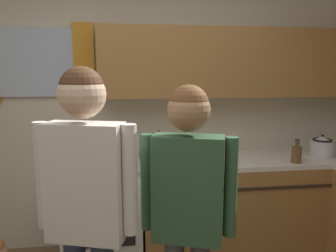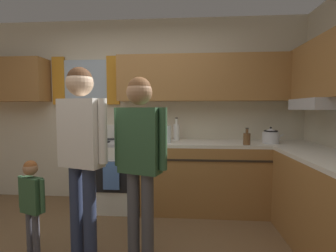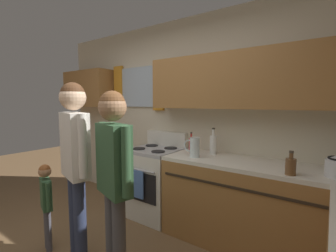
# 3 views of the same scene
# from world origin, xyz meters

# --- Properties ---
(back_wall_unit) EXTENTS (4.60, 0.42, 2.60)m
(back_wall_unit) POSITION_xyz_m (0.08, 1.82, 1.46)
(back_wall_unit) COLOR beige
(back_wall_unit) RESTS_ON ground
(kitchen_counter_run) EXTENTS (2.19, 1.96, 0.90)m
(kitchen_counter_run) POSITION_xyz_m (1.50, 1.17, 0.45)
(kitchen_counter_run) COLOR #9E6B38
(kitchen_counter_run) RESTS_ON ground
(stove_oven) EXTENTS (0.64, 0.67, 1.10)m
(stove_oven) POSITION_xyz_m (-0.23, 1.54, 0.47)
(stove_oven) COLOR silver
(stove_oven) RESTS_ON ground
(bottle_milk_white) EXTENTS (0.08, 0.08, 0.31)m
(bottle_milk_white) POSITION_xyz_m (0.54, 1.67, 1.02)
(bottle_milk_white) COLOR white
(bottle_milk_white) RESTS_ON kitchen_counter_run
(bottle_sauce_red) EXTENTS (0.06, 0.06, 0.25)m
(bottle_sauce_red) POSITION_xyz_m (0.26, 1.64, 0.99)
(bottle_sauce_red) COLOR red
(bottle_sauce_red) RESTS_ON kitchen_counter_run
(bottle_squat_brown) EXTENTS (0.08, 0.08, 0.21)m
(bottle_squat_brown) POSITION_xyz_m (1.40, 1.32, 0.98)
(bottle_squat_brown) COLOR brown
(bottle_squat_brown) RESTS_ON kitchen_counter_run
(stovetop_kettle) EXTENTS (0.27, 0.20, 0.21)m
(stovetop_kettle) POSITION_xyz_m (1.73, 1.48, 1.00)
(stovetop_kettle) COLOR silver
(stovetop_kettle) RESTS_ON kitchen_counter_run
(water_pitcher) EXTENTS (0.19, 0.11, 0.22)m
(water_pitcher) POSITION_xyz_m (0.42, 1.42, 1.01)
(water_pitcher) COLOR silver
(water_pitcher) RESTS_ON kitchen_counter_run
(adult_holding_child) EXTENTS (0.50, 0.27, 1.68)m
(adult_holding_child) POSITION_xyz_m (-0.23, 0.38, 1.06)
(adult_holding_child) COLOR #2D3856
(adult_holding_child) RESTS_ON ground
(adult_in_plaid) EXTENTS (0.48, 0.26, 1.60)m
(adult_in_plaid) POSITION_xyz_m (0.28, 0.38, 1.00)
(adult_in_plaid) COLOR #4C4C51
(adult_in_plaid) RESTS_ON ground
(small_child) EXTENTS (0.29, 0.15, 0.89)m
(small_child) POSITION_xyz_m (-0.65, 0.31, 0.56)
(small_child) COLOR #4C4C56
(small_child) RESTS_ON ground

